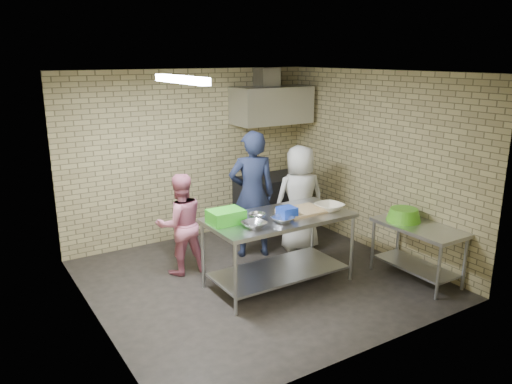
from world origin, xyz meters
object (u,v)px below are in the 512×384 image
(blue_tub, at_px, (287,212))
(woman_white, at_px, (300,198))
(man_navy, at_px, (252,194))
(woman_pink, at_px, (180,224))
(stove, at_px, (273,202))
(bottle_red, at_px, (268,108))
(green_crate, at_px, (226,216))
(side_counter, at_px, (417,252))
(prep_table, at_px, (279,250))
(green_basin, at_px, (404,215))

(blue_tub, bearing_deg, woman_white, 45.94)
(man_navy, xyz_separation_m, woman_pink, (-1.15, -0.01, -0.24))
(stove, relative_size, bottle_red, 6.67)
(man_navy, distance_m, woman_white, 0.77)
(green_crate, bearing_deg, man_navy, 44.10)
(side_counter, bearing_deg, man_navy, 127.04)
(side_counter, distance_m, stove, 2.79)
(side_counter, relative_size, green_crate, 2.90)
(side_counter, distance_m, blue_tub, 1.86)
(green_crate, height_order, blue_tub, green_crate)
(bottle_red, distance_m, woman_white, 1.80)
(green_crate, distance_m, woman_pink, 0.97)
(prep_table, bearing_deg, green_crate, 170.27)
(bottle_red, relative_size, woman_white, 0.11)
(side_counter, bearing_deg, woman_white, 111.64)
(blue_tub, bearing_deg, prep_table, 116.57)
(woman_white, bearing_deg, blue_tub, 60.12)
(side_counter, xyz_separation_m, blue_tub, (-1.59, 0.75, 0.62))
(prep_table, distance_m, green_basin, 1.76)
(side_counter, distance_m, man_navy, 2.41)
(prep_table, relative_size, woman_pink, 1.34)
(green_crate, distance_m, blue_tub, 0.78)
(prep_table, distance_m, side_counter, 1.85)
(side_counter, xyz_separation_m, man_navy, (-1.41, 1.87, 0.56))
(green_crate, distance_m, woman_white, 1.83)
(green_basin, height_order, woman_white, woman_white)
(bottle_red, distance_m, man_navy, 1.86)
(woman_pink, bearing_deg, green_basin, 153.05)
(bottle_red, bearing_deg, woman_white, -101.89)
(stove, height_order, bottle_red, bottle_red)
(side_counter, height_order, man_navy, man_navy)
(man_navy, relative_size, woman_pink, 1.35)
(side_counter, relative_size, woman_pink, 0.86)
(prep_table, xyz_separation_m, blue_tub, (0.05, -0.10, 0.53))
(stove, xyz_separation_m, bottle_red, (0.05, 0.24, 1.58))
(green_crate, height_order, woman_pink, woman_pink)
(blue_tub, bearing_deg, bottle_red, 62.06)
(green_crate, xyz_separation_m, woman_pink, (-0.22, 0.89, -0.32))
(green_crate, bearing_deg, woman_pink, 103.74)
(green_basin, bearing_deg, man_navy, 130.66)
(side_counter, distance_m, green_basin, 0.52)
(prep_table, distance_m, woman_white, 1.33)
(side_counter, distance_m, green_crate, 2.61)
(green_basin, bearing_deg, woman_white, 114.30)
(stove, bearing_deg, blue_tub, -119.63)
(stove, distance_m, woman_white, 1.14)
(green_crate, height_order, green_basin, green_crate)
(green_basin, xyz_separation_m, woman_white, (-0.65, 1.45, -0.03))
(prep_table, bearing_deg, stove, 57.99)
(green_basin, bearing_deg, side_counter, -85.43)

